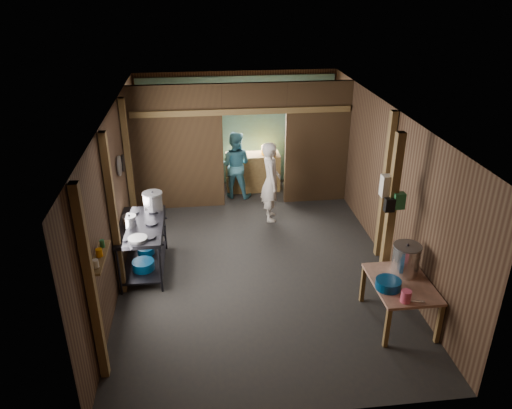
{
  "coord_description": "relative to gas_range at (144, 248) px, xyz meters",
  "views": [
    {
      "loc": [
        -0.86,
        -7.45,
        4.56
      ],
      "look_at": [
        0.0,
        -0.2,
        1.1
      ],
      "focal_mm": 34.53,
      "sensor_mm": 36.0,
      "label": 1
    }
  ],
  "objects": [
    {
      "name": "floor",
      "position": [
        1.88,
        0.23,
        -0.43
      ],
      "size": [
        4.5,
        7.0,
        0.0
      ],
      "primitive_type": "cube",
      "color": "black",
      "rests_on": "ground"
    },
    {
      "name": "ceiling",
      "position": [
        1.88,
        0.23,
        2.17
      ],
      "size": [
        4.5,
        7.0,
        0.0
      ],
      "primitive_type": "cube",
      "color": "#41403F",
      "rests_on": "ground"
    },
    {
      "name": "wall_back",
      "position": [
        1.88,
        3.73,
        0.87
      ],
      "size": [
        4.5,
        0.0,
        2.6
      ],
      "primitive_type": "cube",
      "color": "#4D3926",
      "rests_on": "ground"
    },
    {
      "name": "wall_front",
      "position": [
        1.88,
        -3.27,
        0.87
      ],
      "size": [
        4.5,
        0.0,
        2.6
      ],
      "primitive_type": "cube",
      "color": "#4D3926",
      "rests_on": "ground"
    },
    {
      "name": "wall_left",
      "position": [
        -0.37,
        0.23,
        0.87
      ],
      "size": [
        0.0,
        7.0,
        2.6
      ],
      "primitive_type": "cube",
      "color": "#4D3926",
      "rests_on": "ground"
    },
    {
      "name": "wall_right",
      "position": [
        4.13,
        0.23,
        0.87
      ],
      "size": [
        0.0,
        7.0,
        2.6
      ],
      "primitive_type": "cube",
      "color": "#4D3926",
      "rests_on": "ground"
    },
    {
      "name": "partition_left",
      "position": [
        0.55,
        2.43,
        0.87
      ],
      "size": [
        1.85,
        0.1,
        2.6
      ],
      "primitive_type": "cube",
      "color": "#47311A",
      "rests_on": "floor"
    },
    {
      "name": "partition_right",
      "position": [
        3.46,
        2.43,
        0.87
      ],
      "size": [
        1.35,
        0.1,
        2.6
      ],
      "primitive_type": "cube",
      "color": "#47311A",
      "rests_on": "floor"
    },
    {
      "name": "partition_header",
      "position": [
        2.13,
        2.43,
        1.87
      ],
      "size": [
        1.3,
        0.1,
        0.6
      ],
      "primitive_type": "cube",
      "color": "#47311A",
      "rests_on": "wall_back"
    },
    {
      "name": "turquoise_panel",
      "position": [
        1.88,
        3.67,
        0.82
      ],
      "size": [
        4.4,
        0.06,
        2.5
      ],
      "primitive_type": "cube",
      "color": "#5B9B9B",
      "rests_on": "wall_back"
    },
    {
      "name": "back_counter",
      "position": [
        2.18,
        3.18,
        -0.0
      ],
      "size": [
        1.2,
        0.5,
        0.85
      ],
      "primitive_type": "cube",
      "color": "olive",
      "rests_on": "floor"
    },
    {
      "name": "wall_clock",
      "position": [
        2.13,
        3.63,
        1.47
      ],
      "size": [
        0.2,
        0.03,
        0.2
      ],
      "primitive_type": "cylinder",
      "rotation": [
        1.57,
        0.0,
        0.0
      ],
      "color": "silver",
      "rests_on": "wall_back"
    },
    {
      "name": "post_left_a",
      "position": [
        -0.3,
        -2.37,
        0.87
      ],
      "size": [
        0.1,
        0.12,
        2.6
      ],
      "primitive_type": "cube",
      "color": "olive",
      "rests_on": "floor"
    },
    {
      "name": "post_left_b",
      "position": [
        -0.3,
        -0.57,
        0.87
      ],
      "size": [
        0.1,
        0.12,
        2.6
      ],
      "primitive_type": "cube",
      "color": "olive",
      "rests_on": "floor"
    },
    {
      "name": "post_left_c",
      "position": [
        -0.3,
        1.43,
        0.87
      ],
      "size": [
        0.1,
        0.12,
        2.6
      ],
      "primitive_type": "cube",
      "color": "olive",
      "rests_on": "floor"
    },
    {
      "name": "post_right",
      "position": [
        4.06,
        0.03,
        0.87
      ],
      "size": [
        0.1,
        0.12,
        2.6
      ],
      "primitive_type": "cube",
      "color": "olive",
      "rests_on": "floor"
    },
    {
      "name": "post_free",
      "position": [
        3.73,
        -1.07,
        0.87
      ],
      "size": [
        0.12,
        0.12,
        2.6
      ],
      "primitive_type": "cube",
      "color": "olive",
      "rests_on": "floor"
    },
    {
      "name": "cross_beam",
      "position": [
        1.88,
        2.38,
        1.62
      ],
      "size": [
        4.4,
        0.12,
        0.12
      ],
      "primitive_type": "cube",
      "color": "olive",
      "rests_on": "wall_left"
    },
    {
      "name": "pan_lid_big",
      "position": [
        -0.33,
        0.63,
        1.22
      ],
      "size": [
        0.03,
        0.34,
        0.34
      ],
      "primitive_type": "cylinder",
      "rotation": [
        0.0,
        1.57,
        0.0
      ],
      "color": "gray",
      "rests_on": "wall_left"
    },
    {
      "name": "pan_lid_small",
      "position": [
        -0.33,
        1.03,
        1.12
      ],
      "size": [
        0.03,
        0.3,
        0.3
      ],
      "primitive_type": "cylinder",
      "rotation": [
        0.0,
        1.57,
        0.0
      ],
      "color": "black",
      "rests_on": "wall_left"
    },
    {
      "name": "wall_shelf",
      "position": [
        -0.27,
        -1.87,
        0.97
      ],
      "size": [
        0.14,
        0.8,
        0.03
      ],
      "primitive_type": "cube",
      "color": "olive",
      "rests_on": "wall_left"
    },
    {
      "name": "jar_white",
      "position": [
        -0.27,
        -2.12,
        1.04
      ],
      "size": [
        0.07,
        0.07,
        0.1
      ],
      "primitive_type": "cylinder",
      "color": "silver",
      "rests_on": "wall_shelf"
    },
    {
      "name": "jar_yellow",
      "position": [
        -0.27,
        -1.87,
        1.04
      ],
      "size": [
        0.08,
        0.08,
        0.1
      ],
      "primitive_type": "cylinder",
      "color": "orange",
      "rests_on": "wall_shelf"
    },
    {
      "name": "jar_green",
      "position": [
        -0.27,
        -1.65,
        1.04
      ],
      "size": [
        0.06,
        0.06,
        0.1
      ],
      "primitive_type": "cylinder",
      "color": "#25733E",
      "rests_on": "wall_shelf"
    },
    {
      "name": "bag_white",
      "position": [
        3.68,
        -0.99,
        1.35
      ],
      "size": [
        0.22,
        0.15,
        0.32
      ],
      "primitive_type": "cube",
      "color": "silver",
      "rests_on": "post_free"
    },
    {
      "name": "bag_green",
      "position": [
        3.8,
        -1.13,
        1.17
      ],
      "size": [
        0.16,
        0.12,
        0.24
      ],
      "primitive_type": "cube",
      "color": "#25733E",
      "rests_on": "post_free"
    },
    {
      "name": "bag_black",
      "position": [
        3.66,
        -1.15,
        1.12
      ],
      "size": [
        0.14,
        0.1,
        0.2
      ],
      "primitive_type": "cube",
      "color": "black",
      "rests_on": "post_free"
    },
    {
      "name": "gas_range",
      "position": [
        0.0,
        0.0,
        0.0
      ],
      "size": [
        0.75,
        1.45,
        0.86
      ],
      "primitive_type": null,
      "color": "black",
      "rests_on": "floor"
    },
    {
      "name": "prep_table",
      "position": [
        3.71,
        -1.78,
        -0.1
      ],
      "size": [
        0.8,
        1.1,
        0.65
      ],
      "primitive_type": null,
      "color": "tan",
      "rests_on": "floor"
    },
    {
      "name": "stove_pot_large",
      "position": [
        0.17,
        0.53,
        0.58
      ],
      "size": [
        0.39,
        0.39,
        0.35
      ],
      "primitive_type": null,
      "rotation": [
        0.0,
        0.0,
        -0.15
      ],
      "color": "silver",
      "rests_on": "gas_range"
    },
    {
      "name": "stove_pot_med",
      "position": [
        -0.17,
        -0.02,
        0.51
      ],
      "size": [
        0.26,
        0.26,
        0.2
      ],
      "primitive_type": null,
      "rotation": [
        0.0,
        0.0,
        -0.19
      ],
      "color": "silver",
      "rests_on": "gas_range"
    },
    {
      "name": "frying_pan",
      "position": [
        0.0,
        -0.51,
        0.45
      ],
      "size": [
        0.46,
        0.59,
        0.07
      ],
      "primitive_type": null,
      "rotation": [
        0.0,
        0.0,
        0.36
      ],
      "color": "gray",
      "rests_on": "gas_range"
    },
    {
      "name": "blue_tub_front",
      "position": [
        0.0,
        -0.24,
        -0.19
      ],
      "size": [
        0.36,
        0.36,
        0.15
      ],
      "primitive_type": "cylinder",
      "color": "navy",
      "rests_on": "gas_range"
    },
    {
      "name": "blue_tub_back",
      "position": [
        0.0,
        0.26,
        -0.2
      ],
      "size": [
        0.29,
        0.29,
        0.12
      ],
      "primitive_type": "cylinder",
      "color": "navy",
      "rests_on": "gas_range"
    },
    {
      "name": "stock_pot",
      "position": [
        3.83,
        -1.55,
        0.44
      ],
      "size": [
        0.48,
        0.48,
        0.47
      ],
      "primitive_type": null,
      "rotation": [
        0.0,
        0.0,
        0.23
      ],
      "color": "silver",
      "rests_on": "prep_table"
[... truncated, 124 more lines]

